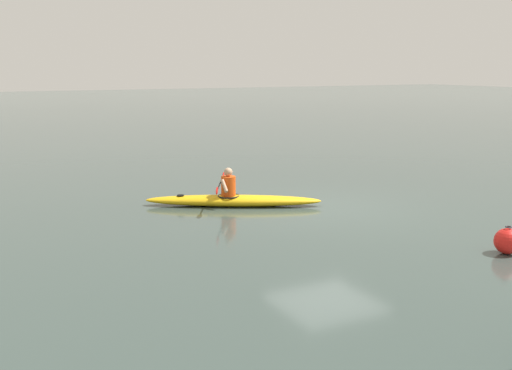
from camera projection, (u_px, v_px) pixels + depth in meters
The scene contains 4 objects.
ground_plane at pixel (328, 208), 14.80m from camera, with size 160.00×160.00×0.00m, color #384742.
kayak at pixel (233, 200), 15.00m from camera, with size 4.17×2.70×0.27m.
kayaker at pixel (227, 184), 14.92m from camera, with size 1.20×2.11×0.70m.
mooring_buoy_red_near at pixel (507, 241), 11.13m from camera, with size 0.49×0.49×0.53m.
Camera 1 is at (8.30, 11.92, 3.43)m, focal length 41.94 mm.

